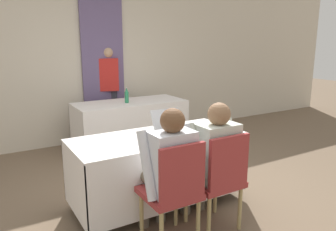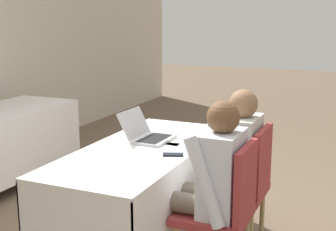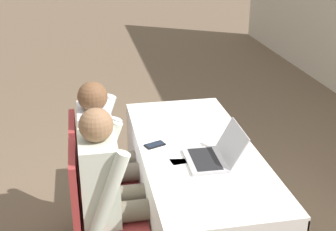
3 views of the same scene
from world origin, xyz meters
name	(u,v)px [view 3 (image 3 of 3)]	position (x,y,z in m)	size (l,w,h in m)	color
conference_table_near	(197,172)	(0.00, 0.00, 0.57)	(1.74, 0.76, 0.75)	white
laptop	(213,155)	(0.20, 0.05, 0.79)	(0.35, 0.35, 0.22)	#B7B7BC
cell_phone	(155,145)	(-0.09, -0.27, 0.76)	(0.12, 0.15, 0.01)	black
paper_beside_laptop	(190,154)	(0.08, -0.07, 0.75)	(0.25, 0.32, 0.00)	white
paper_centre_table	(195,166)	(0.24, -0.08, 0.75)	(0.24, 0.32, 0.00)	white
chair_near_left	(94,172)	(-0.23, -0.69, 0.51)	(0.44, 0.44, 0.92)	tan
chair_near_right	(97,209)	(0.23, -0.69, 0.51)	(0.44, 0.44, 0.92)	tan
person_checkered_shirt	(108,150)	(-0.23, -0.58, 0.67)	(0.50, 0.52, 1.18)	#665B4C
person_white_shirt	(113,185)	(0.23, -0.58, 0.67)	(0.50, 0.52, 1.18)	#665B4C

